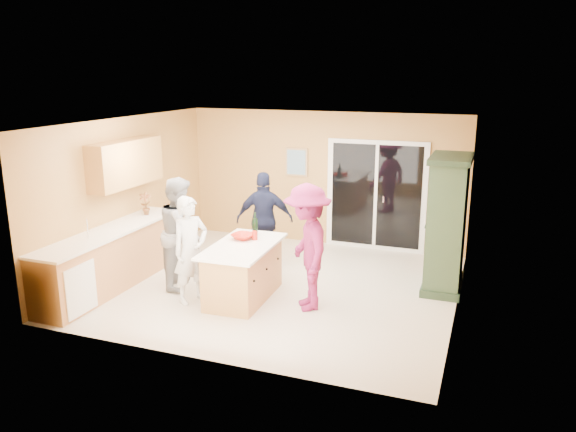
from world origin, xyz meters
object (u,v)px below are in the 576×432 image
(green_hutch, at_px, (447,225))
(woman_grey, at_px, (181,233))
(woman_white, at_px, (191,250))
(woman_magenta, at_px, (307,247))
(woman_navy, at_px, (265,220))
(kitchen_island, at_px, (243,273))

(green_hutch, distance_m, woman_grey, 4.14)
(woman_white, relative_size, woman_magenta, 0.88)
(green_hutch, relative_size, woman_grey, 1.20)
(woman_grey, bearing_deg, woman_white, -157.65)
(woman_navy, distance_m, woman_magenta, 1.93)
(kitchen_island, relative_size, woman_magenta, 0.89)
(kitchen_island, relative_size, woman_white, 1.02)
(woman_white, bearing_deg, woman_navy, 14.23)
(kitchen_island, bearing_deg, woman_grey, 170.94)
(woman_white, bearing_deg, woman_grey, 68.81)
(woman_grey, relative_size, woman_magenta, 0.96)
(woman_grey, distance_m, woman_magenta, 2.14)
(green_hutch, bearing_deg, woman_navy, -179.89)
(woman_grey, height_order, woman_navy, woman_grey)
(green_hutch, bearing_deg, kitchen_island, -152.24)
(kitchen_island, xyz_separation_m, woman_grey, (-1.13, 0.14, 0.48))
(woman_grey, distance_m, woman_navy, 1.58)
(green_hutch, distance_m, woman_magenta, 2.31)
(woman_grey, relative_size, woman_navy, 1.05)
(woman_grey, xyz_separation_m, woman_navy, (0.87, 1.32, -0.04))
(kitchen_island, height_order, woman_grey, woman_grey)
(kitchen_island, bearing_deg, woman_navy, 98.15)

